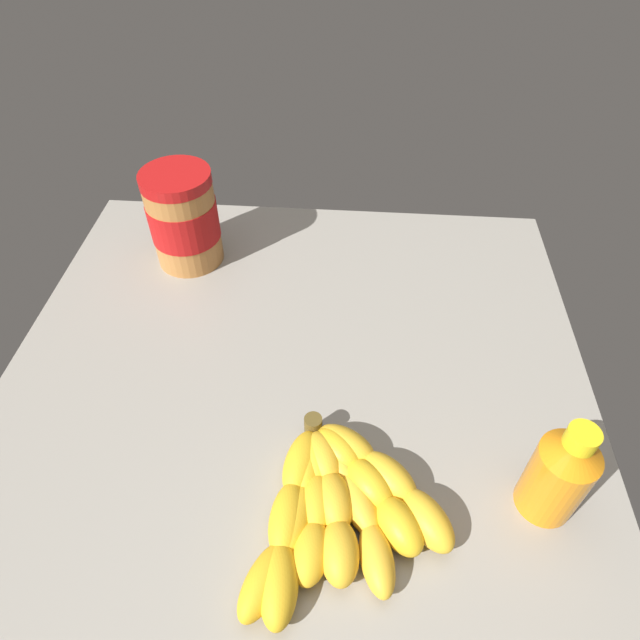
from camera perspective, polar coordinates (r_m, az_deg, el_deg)
ground_plane at (r=70.57cm, az=-2.44°, el=-5.72°), size 72.29×68.01×4.14cm
banana_bunch at (r=57.15cm, az=1.57°, el=-18.33°), size 20.86×21.84×3.76cm
peanut_butter_jar at (r=81.91cm, az=-14.05°, el=10.26°), size 9.93×9.93×14.50cm
honey_bottle at (r=58.49cm, az=23.73°, el=-14.47°), size 5.74×5.74×12.95cm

